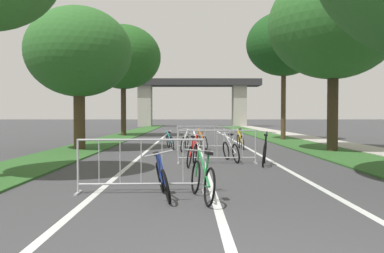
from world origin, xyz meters
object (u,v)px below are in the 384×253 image
object	(u,v)px
tree_right_pine_near	(333,24)
bicycle_teal_4	(170,141)
crowd_barrier_third	(205,138)
bicycle_red_5	(193,154)
tree_left_oak_mid	(123,57)
crowd_barrier_nearest	(141,166)
bicycle_white_7	(185,143)
bicycle_green_8	(202,179)
bicycle_black_6	(265,152)
bicycle_blue_1	(162,179)
bicycle_silver_3	(231,151)
tree_right_maple_mid	(284,44)
bicycle_yellow_2	(240,141)
bicycle_orange_0	(202,141)
tree_left_cypress_far	(79,53)
crowd_barrier_second	(217,147)

from	to	relation	value
tree_right_pine_near	bicycle_teal_4	distance (m)	8.43
crowd_barrier_third	bicycle_red_5	bearing A→B (deg)	-96.58
tree_left_oak_mid	crowd_barrier_nearest	xyz separation A→B (m)	(3.84, -21.02, -5.20)
crowd_barrier_third	bicycle_white_7	size ratio (longest dim) A/B	1.59
bicycle_teal_4	bicycle_green_8	world-z (taller)	bicycle_green_8
bicycle_black_6	bicycle_green_8	size ratio (longest dim) A/B	0.97
bicycle_blue_1	bicycle_silver_3	xyz separation A→B (m)	(1.84, 5.59, 0.02)
crowd_barrier_nearest	bicycle_black_6	size ratio (longest dim) A/B	1.49
bicycle_silver_3	tree_right_maple_mid	bearing A→B (deg)	55.98
bicycle_white_7	bicycle_red_5	bearing A→B (deg)	-76.44
bicycle_red_5	bicycle_yellow_2	bearing A→B (deg)	79.51
bicycle_blue_1	bicycle_green_8	distance (m)	0.73
crowd_barrier_third	tree_right_maple_mid	bearing A→B (deg)	53.66
bicycle_blue_1	bicycle_orange_0	bearing A→B (deg)	-106.04
crowd_barrier_nearest	bicycle_teal_4	world-z (taller)	crowd_barrier_nearest
crowd_barrier_nearest	bicycle_blue_1	size ratio (longest dim) A/B	1.56
bicycle_teal_4	tree_left_cypress_far	bearing A→B (deg)	170.93
crowd_barrier_second	bicycle_orange_0	world-z (taller)	crowd_barrier_second
crowd_barrier_nearest	bicycle_green_8	size ratio (longest dim) A/B	1.45
tree_right_pine_near	bicycle_white_7	size ratio (longest dim) A/B	4.76
tree_right_pine_near	bicycle_green_8	distance (m)	11.77
tree_left_cypress_far	bicycle_white_7	size ratio (longest dim) A/B	3.94
crowd_barrier_second	crowd_barrier_third	size ratio (longest dim) A/B	0.99
tree_right_pine_near	bicycle_blue_1	size ratio (longest dim) A/B	4.69
tree_left_oak_mid	bicycle_blue_1	world-z (taller)	tree_left_oak_mid
tree_right_maple_mid	tree_right_pine_near	bearing A→B (deg)	-88.71
crowd_barrier_second	crowd_barrier_third	xyz separation A→B (m)	(-0.17, 4.67, 0.00)
bicycle_orange_0	bicycle_white_7	size ratio (longest dim) A/B	1.01
crowd_barrier_second	bicycle_black_6	size ratio (longest dim) A/B	1.49
bicycle_teal_4	bicycle_black_6	world-z (taller)	bicycle_black_6
tree_right_maple_mid	bicycle_silver_3	xyz separation A→B (m)	(-4.38, -11.03, -5.44)
tree_left_cypress_far	bicycle_silver_3	size ratio (longest dim) A/B	3.88
crowd_barrier_third	tree_right_pine_near	bearing A→B (deg)	-9.09
bicycle_yellow_2	bicycle_red_5	world-z (taller)	bicycle_red_5
bicycle_silver_3	bicycle_teal_4	distance (m)	5.20
crowd_barrier_third	bicycle_yellow_2	bearing A→B (deg)	18.22
bicycle_silver_3	crowd_barrier_nearest	bearing A→B (deg)	-126.22
bicycle_teal_4	tree_left_oak_mid	bearing A→B (deg)	96.28
bicycle_teal_4	crowd_barrier_third	bearing A→B (deg)	-31.00
bicycle_blue_1	bicycle_teal_4	world-z (taller)	bicycle_blue_1
tree_left_cypress_far	bicycle_teal_4	size ratio (longest dim) A/B	3.81
tree_right_maple_mid	bicycle_silver_3	bearing A→B (deg)	-111.64
bicycle_blue_1	bicycle_white_7	distance (m)	9.33
bicycle_orange_0	bicycle_red_5	world-z (taller)	bicycle_red_5
crowd_barrier_third	bicycle_green_8	size ratio (longest dim) A/B	1.46
bicycle_silver_3	bicycle_red_5	xyz separation A→B (m)	(-1.25, -1.02, 0.00)
tree_right_pine_near	bicycle_white_7	world-z (taller)	tree_right_pine_near
tree_right_pine_near	bicycle_yellow_2	world-z (taller)	tree_right_pine_near
crowd_barrier_third	tree_left_oak_mid	bearing A→B (deg)	115.11
bicycle_green_8	tree_right_pine_near	bearing A→B (deg)	47.06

